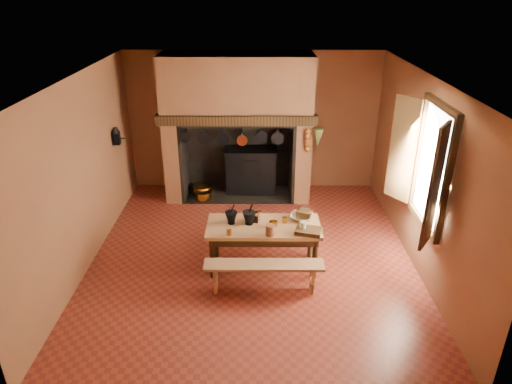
# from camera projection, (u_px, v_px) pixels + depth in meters

# --- Properties ---
(floor) EXTENTS (5.50, 5.50, 0.00)m
(floor) POSITION_uv_depth(u_px,v_px,m) (252.00, 256.00, 7.27)
(floor) COLOR maroon
(floor) RESTS_ON ground
(ceiling) EXTENTS (5.50, 5.50, 0.00)m
(ceiling) POSITION_uv_depth(u_px,v_px,m) (251.00, 79.00, 6.09)
(ceiling) COLOR silver
(ceiling) RESTS_ON back_wall
(back_wall) EXTENTS (5.00, 0.02, 2.80)m
(back_wall) POSITION_uv_depth(u_px,v_px,m) (254.00, 122.00, 9.17)
(back_wall) COLOR brown
(back_wall) RESTS_ON floor
(wall_left) EXTENTS (0.02, 5.50, 2.80)m
(wall_left) POSITION_uv_depth(u_px,v_px,m) (82.00, 175.00, 6.69)
(wall_left) COLOR brown
(wall_left) RESTS_ON floor
(wall_right) EXTENTS (0.02, 5.50, 2.80)m
(wall_right) POSITION_uv_depth(u_px,v_px,m) (422.00, 175.00, 6.67)
(wall_right) COLOR brown
(wall_right) RESTS_ON floor
(wall_front) EXTENTS (5.00, 0.02, 2.80)m
(wall_front) POSITION_uv_depth(u_px,v_px,m) (248.00, 291.00, 4.19)
(wall_front) COLOR brown
(wall_front) RESTS_ON floor
(chimney_breast) EXTENTS (2.95, 0.96, 2.80)m
(chimney_breast) POSITION_uv_depth(u_px,v_px,m) (237.00, 107.00, 8.60)
(chimney_breast) COLOR brown
(chimney_breast) RESTS_ON floor
(iron_range) EXTENTS (1.12, 0.55, 1.60)m
(iron_range) POSITION_uv_depth(u_px,v_px,m) (251.00, 170.00, 9.29)
(iron_range) COLOR black
(iron_range) RESTS_ON floor
(hearth_pans) EXTENTS (0.51, 0.62, 0.20)m
(hearth_pans) POSITION_uv_depth(u_px,v_px,m) (202.00, 192.00, 9.25)
(hearth_pans) COLOR #B17C28
(hearth_pans) RESTS_ON floor
(hanging_pans) EXTENTS (1.92, 0.29, 0.27)m
(hanging_pans) POSITION_uv_depth(u_px,v_px,m) (235.00, 139.00, 8.34)
(hanging_pans) COLOR black
(hanging_pans) RESTS_ON chimney_breast
(onion_string) EXTENTS (0.12, 0.10, 0.46)m
(onion_string) POSITION_uv_depth(u_px,v_px,m) (308.00, 141.00, 8.33)
(onion_string) COLOR #A46C1E
(onion_string) RESTS_ON chimney_breast
(herb_bunch) EXTENTS (0.20, 0.20, 0.35)m
(herb_bunch) POSITION_uv_depth(u_px,v_px,m) (318.00, 138.00, 8.31)
(herb_bunch) COLOR #5A642F
(herb_bunch) RESTS_ON chimney_breast
(window) EXTENTS (0.39, 1.75, 1.76)m
(window) POSITION_uv_depth(u_px,v_px,m) (424.00, 167.00, 6.18)
(window) COLOR white
(window) RESTS_ON wall_right
(wall_coffee_mill) EXTENTS (0.23, 0.16, 0.31)m
(wall_coffee_mill) POSITION_uv_depth(u_px,v_px,m) (116.00, 135.00, 8.05)
(wall_coffee_mill) COLOR black
(wall_coffee_mill) RESTS_ON wall_left
(work_table) EXTENTS (1.67, 0.74, 0.72)m
(work_table) POSITION_uv_depth(u_px,v_px,m) (264.00, 232.00, 6.75)
(work_table) COLOR tan
(work_table) RESTS_ON floor
(bench_front) EXTENTS (1.65, 0.29, 0.47)m
(bench_front) POSITION_uv_depth(u_px,v_px,m) (264.00, 271.00, 6.30)
(bench_front) COLOR tan
(bench_front) RESTS_ON floor
(bench_back) EXTENTS (1.35, 0.24, 0.38)m
(bench_back) POSITION_uv_depth(u_px,v_px,m) (263.00, 230.00, 7.47)
(bench_back) COLOR tan
(bench_back) RESTS_ON floor
(mortar_large) EXTENTS (0.20, 0.20, 0.33)m
(mortar_large) POSITION_uv_depth(u_px,v_px,m) (249.00, 217.00, 6.69)
(mortar_large) COLOR black
(mortar_large) RESTS_ON work_table
(mortar_small) EXTENTS (0.18, 0.18, 0.31)m
(mortar_small) POSITION_uv_depth(u_px,v_px,m) (231.00, 217.00, 6.71)
(mortar_small) COLOR black
(mortar_small) RESTS_ON work_table
(coffee_grinder) EXTENTS (0.17, 0.15, 0.19)m
(coffee_grinder) POSITION_uv_depth(u_px,v_px,m) (255.00, 217.00, 6.78)
(coffee_grinder) COLOR #3A2612
(coffee_grinder) RESTS_ON work_table
(brass_mug_a) EXTENTS (0.09, 0.09, 0.08)m
(brass_mug_a) POSITION_uv_depth(u_px,v_px,m) (229.00, 232.00, 6.43)
(brass_mug_a) COLOR #B17C28
(brass_mug_a) RESTS_ON work_table
(brass_mug_b) EXTENTS (0.09, 0.09, 0.09)m
(brass_mug_b) POSITION_uv_depth(u_px,v_px,m) (285.00, 220.00, 6.76)
(brass_mug_b) COLOR #B17C28
(brass_mug_b) RESTS_ON work_table
(mixing_bowl) EXTENTS (0.42, 0.42, 0.08)m
(mixing_bowl) POSITION_uv_depth(u_px,v_px,m) (301.00, 217.00, 6.85)
(mixing_bowl) COLOR beige
(mixing_bowl) RESTS_ON work_table
(stoneware_crock) EXTENTS (0.16, 0.16, 0.16)m
(stoneware_crock) POSITION_uv_depth(u_px,v_px,m) (270.00, 230.00, 6.41)
(stoneware_crock) COLOR #56331F
(stoneware_crock) RESTS_ON work_table
(glass_jar) EXTENTS (0.11, 0.11, 0.16)m
(glass_jar) POSITION_uv_depth(u_px,v_px,m) (303.00, 227.00, 6.50)
(glass_jar) COLOR beige
(glass_jar) RESTS_ON work_table
(wicker_basket) EXTENTS (0.26, 0.21, 0.21)m
(wicker_basket) POSITION_uv_depth(u_px,v_px,m) (304.00, 214.00, 6.88)
(wicker_basket) COLOR #482815
(wicker_basket) RESTS_ON work_table
(wooden_tray) EXTENTS (0.42, 0.35, 0.06)m
(wooden_tray) POSITION_uv_depth(u_px,v_px,m) (309.00, 231.00, 6.48)
(wooden_tray) COLOR #3A2612
(wooden_tray) RESTS_ON work_table
(brass_cup) EXTENTS (0.17, 0.17, 0.10)m
(brass_cup) POSITION_uv_depth(u_px,v_px,m) (273.00, 224.00, 6.62)
(brass_cup) COLOR #B17C28
(brass_cup) RESTS_ON work_table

